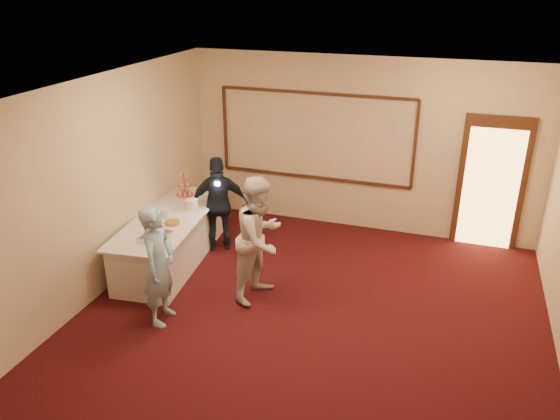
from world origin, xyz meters
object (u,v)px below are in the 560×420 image
object	(u,v)px
pavlova_tray	(155,234)
cupcake_stand	(184,187)
woman	(260,239)
buffet_table	(171,239)
guest	(219,204)
plate_stack_a	(166,213)
plate_stack_b	(192,204)
man	(159,266)
tart	(172,223)

from	to	relation	value
pavlova_tray	cupcake_stand	bearing A→B (deg)	103.26
woman	buffet_table	bearing A→B (deg)	88.21
pavlova_tray	cupcake_stand	distance (m)	1.67
cupcake_stand	woman	distance (m)	2.31
cupcake_stand	guest	distance (m)	0.78
cupcake_stand	plate_stack_a	world-z (taller)	cupcake_stand
buffet_table	woman	xyz separation A→B (m)	(1.68, -0.48, 0.50)
pavlova_tray	plate_stack_b	distance (m)	1.11
plate_stack_b	guest	world-z (taller)	guest
cupcake_stand	man	xyz separation A→B (m)	(0.86, -2.33, -0.12)
plate_stack_a	guest	world-z (taller)	guest
buffet_table	man	world-z (taller)	man
plate_stack_a	tart	bearing A→B (deg)	-44.67
buffet_table	guest	xyz separation A→B (m)	(0.55, 0.65, 0.40)
buffet_table	tart	bearing A→B (deg)	-52.44
man	plate_stack_b	bearing A→B (deg)	9.07
pavlova_tray	plate_stack_b	world-z (taller)	pavlova_tray
buffet_table	pavlova_tray	world-z (taller)	pavlova_tray
tart	woman	distance (m)	1.51
buffet_table	tart	distance (m)	0.51
pavlova_tray	cupcake_stand	xyz separation A→B (m)	(-0.38, 1.62, 0.08)
pavlova_tray	woman	world-z (taller)	woman
buffet_table	cupcake_stand	distance (m)	1.04
plate_stack_a	plate_stack_b	world-z (taller)	plate_stack_b
buffet_table	plate_stack_a	bearing A→B (deg)	-119.76
tart	guest	bearing A→B (deg)	67.93
buffet_table	woman	distance (m)	1.81
cupcake_stand	guest	size ratio (longest dim) A/B	0.27
cupcake_stand	tart	xyz separation A→B (m)	(0.37, -1.11, -0.13)
buffet_table	guest	distance (m)	0.94
plate_stack_a	guest	distance (m)	0.89
man	guest	bearing A→B (deg)	-1.78
cupcake_stand	man	world-z (taller)	man
woman	plate_stack_a	bearing A→B (deg)	89.56
plate_stack_a	plate_stack_b	distance (m)	0.46
tart	man	bearing A→B (deg)	-68.41
cupcake_stand	guest	bearing A→B (deg)	-17.07
plate_stack_b	cupcake_stand	bearing A→B (deg)	127.89
tart	man	world-z (taller)	man
buffet_table	man	size ratio (longest dim) A/B	1.67
cupcake_stand	woman	world-z (taller)	woman
cupcake_stand	plate_stack_b	bearing A→B (deg)	-52.11
cupcake_stand	tart	size ratio (longest dim) A/B	1.63
pavlova_tray	woman	distance (m)	1.51
plate_stack_b	buffet_table	bearing A→B (deg)	-119.48
buffet_table	man	xyz separation A→B (m)	(0.67, -1.46, 0.41)
woman	guest	size ratio (longest dim) A/B	1.12
man	guest	xyz separation A→B (m)	(-0.12, 2.11, -0.01)
pavlova_tray	guest	distance (m)	1.44
tart	guest	world-z (taller)	guest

